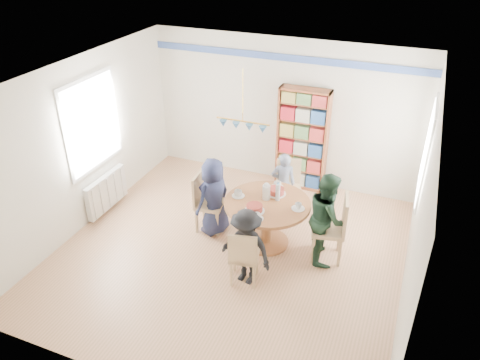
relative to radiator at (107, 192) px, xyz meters
The scene contains 14 objects.
ground 2.46m from the radiator, ahead, with size 5.00×5.00×0.00m, color tan.
room_shell 2.58m from the radiator, 14.73° to the left, with size 5.00×5.00×5.00m.
radiator is the anchor object (origin of this frame).
dining_table 2.86m from the radiator, ahead, with size 1.30×1.30×0.75m.
chair_left 1.81m from the radiator, ahead, with size 0.47×0.47×0.97m.
chair_right 3.88m from the radiator, ahead, with size 0.55×0.55×1.05m.
chair_far 3.11m from the radiator, 22.15° to the left, with size 0.53×0.53×0.92m.
chair_near 2.98m from the radiator, 16.76° to the right, with size 0.46×0.46×0.88m.
person_left 1.99m from the radiator, ahead, with size 0.63×0.41×1.29m, color #1B203B.
person_right 3.77m from the radiator, ahead, with size 0.68×0.53×1.40m, color black.
person_far 3.01m from the radiator, 20.38° to the left, with size 0.41×0.27×1.12m, color gray.
person_near 2.98m from the radiator, 15.54° to the right, with size 0.75×0.43×1.16m, color black.
bookshelf 3.55m from the radiator, 35.63° to the left, with size 0.91×0.27×1.90m.
tableware 2.87m from the radiator, ahead, with size 1.14×1.14×0.30m.
Camera 1 is at (2.25, -5.18, 4.49)m, focal length 35.00 mm.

